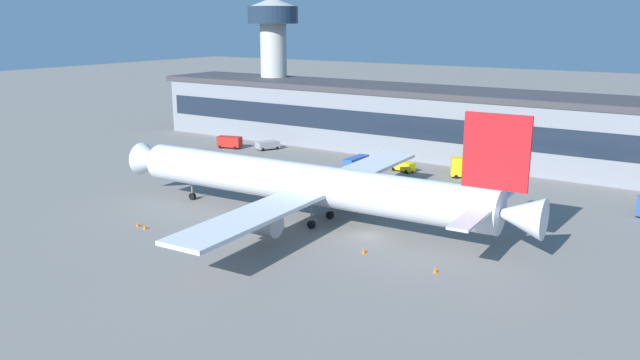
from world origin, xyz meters
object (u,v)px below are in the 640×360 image
(airliner, at_px, (310,184))
(traffic_cone_3, at_px, (364,251))
(crew_van, at_px, (230,142))
(stair_truck, at_px, (469,167))
(follow_me_car, at_px, (403,166))
(traffic_cone_1, at_px, (435,270))
(traffic_cone_0, at_px, (138,224))
(belt_loader, at_px, (356,161))
(control_tower, at_px, (273,50))
(pushback_tractor, at_px, (268,145))
(traffic_cone_2, at_px, (145,227))

(airliner, height_order, traffic_cone_3, airliner)
(crew_van, bearing_deg, stair_truck, 3.27)
(follow_me_car, relative_size, traffic_cone_1, 7.09)
(stair_truck, distance_m, traffic_cone_3, 43.55)
(stair_truck, relative_size, traffic_cone_0, 9.67)
(follow_me_car, height_order, stair_truck, stair_truck)
(traffic_cone_1, bearing_deg, belt_loader, 129.76)
(control_tower, relative_size, pushback_tractor, 5.93)
(traffic_cone_3, bearing_deg, stair_truck, 94.29)
(stair_truck, distance_m, traffic_cone_1, 46.23)
(traffic_cone_0, relative_size, traffic_cone_3, 1.01)
(airliner, xyz_separation_m, pushback_tractor, (-36.21, 37.07, -4.31))
(airliner, xyz_separation_m, traffic_cone_1, (22.10, -7.69, -5.02))
(pushback_tractor, relative_size, stair_truck, 0.85)
(crew_van, bearing_deg, traffic_cone_2, -60.61)
(traffic_cone_1, bearing_deg, stair_truck, 106.25)
(pushback_tractor, xyz_separation_m, stair_truck, (45.38, -0.40, 0.93))
(stair_truck, height_order, traffic_cone_3, stair_truck)
(pushback_tractor, height_order, traffic_cone_2, pushback_tractor)
(traffic_cone_1, xyz_separation_m, traffic_cone_3, (-9.67, 0.96, -0.00))
(follow_me_car, bearing_deg, control_tower, 155.39)
(airliner, bearing_deg, traffic_cone_2, -138.01)
(follow_me_car, relative_size, traffic_cone_0, 7.10)
(control_tower, distance_m, traffic_cone_3, 89.06)
(control_tower, height_order, belt_loader, control_tower)
(airliner, xyz_separation_m, traffic_cone_0, (-18.30, -14.73, -5.02))
(traffic_cone_1, bearing_deg, control_tower, 138.16)
(traffic_cone_3, bearing_deg, traffic_cone_1, -5.65)
(airliner, distance_m, traffic_cone_0, 24.02)
(pushback_tractor, bearing_deg, control_tower, 123.45)
(control_tower, bearing_deg, follow_me_car, -24.61)
(control_tower, bearing_deg, crew_van, -78.81)
(traffic_cone_0, bearing_deg, follow_me_car, 72.19)
(stair_truck, height_order, belt_loader, stair_truck)
(follow_me_car, distance_m, crew_van, 41.47)
(follow_me_car, xyz_separation_m, traffic_cone_0, (-15.78, -49.10, -0.76))
(stair_truck, height_order, traffic_cone_0, stair_truck)
(belt_loader, xyz_separation_m, traffic_cone_2, (-4.91, -47.90, -0.80))
(airliner, height_order, follow_me_car, airliner)
(pushback_tractor, distance_m, follow_me_car, 33.80)
(traffic_cone_3, bearing_deg, pushback_tractor, 138.00)
(control_tower, relative_size, belt_loader, 5.02)
(pushback_tractor, relative_size, traffic_cone_3, 8.27)
(control_tower, height_order, traffic_cone_0, control_tower)
(airliner, xyz_separation_m, belt_loader, (-11.71, 32.95, -4.20))
(traffic_cone_0, height_order, traffic_cone_1, same)
(stair_truck, distance_m, traffic_cone_0, 58.30)
(traffic_cone_0, bearing_deg, airliner, 38.82)
(pushback_tractor, bearing_deg, traffic_cone_2, -69.36)
(airliner, bearing_deg, crew_van, 142.60)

